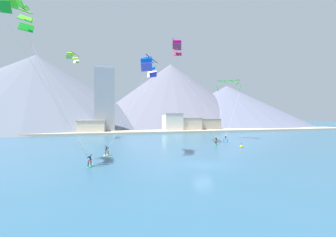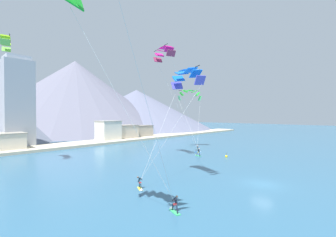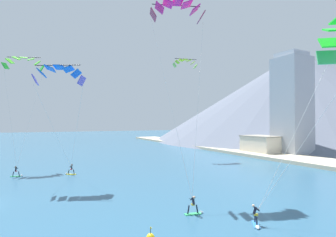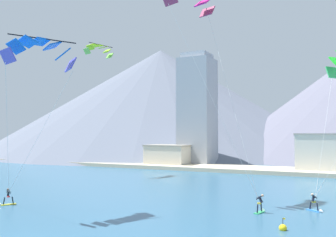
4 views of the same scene
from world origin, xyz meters
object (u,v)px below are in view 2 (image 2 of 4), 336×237
(kitesurfer_far_left, at_px, (198,150))
(parafoil_kite_mid_center, at_px, (187,76))
(parafoil_kite_near_trail, at_px, (164,53))
(kitesurfer_mid_center, at_px, (140,186))
(race_marker_buoy, at_px, (226,156))
(kitesurfer_near_trail, at_px, (198,153))
(kitesurfer_near_lead, at_px, (174,207))
(parafoil_kite_far_left, at_px, (190,94))
(parafoil_kite_distant_high_outer, at_px, (6,41))

(kitesurfer_far_left, relative_size, parafoil_kite_mid_center, 0.12)
(parafoil_kite_near_trail, distance_m, parafoil_kite_mid_center, 16.70)
(kitesurfer_far_left, distance_m, parafoil_kite_near_trail, 24.11)
(parafoil_kite_mid_center, bearing_deg, kitesurfer_mid_center, 162.51)
(kitesurfer_mid_center, xyz_separation_m, race_marker_buoy, (25.73, 2.42, -0.29))
(kitesurfer_far_left, bearing_deg, parafoil_kite_near_trail, -179.09)
(parafoil_kite_mid_center, bearing_deg, kitesurfer_near_trail, 30.58)
(kitesurfer_mid_center, relative_size, kitesurfer_far_left, 1.04)
(kitesurfer_mid_center, height_order, parafoil_kite_near_trail, parafoil_kite_near_trail)
(kitesurfer_near_lead, distance_m, kitesurfer_far_left, 33.88)
(kitesurfer_near_trail, distance_m, kitesurfer_far_left, 5.07)
(kitesurfer_far_left, xyz_separation_m, parafoil_kite_near_trail, (-12.16, -0.19, 20.81))
(kitesurfer_near_lead, xyz_separation_m, parafoil_kite_mid_center, (8.21, 4.95, 13.65))
(kitesurfer_near_trail, distance_m, race_marker_buoy, 6.05)
(race_marker_buoy, bearing_deg, parafoil_kite_near_trail, 143.56)
(kitesurfer_mid_center, relative_size, race_marker_buoy, 1.69)
(parafoil_kite_near_trail, xyz_separation_m, parafoil_kite_far_left, (15.70, 5.56, -6.79))
(kitesurfer_near_lead, relative_size, kitesurfer_near_trail, 0.99)
(kitesurfer_mid_center, distance_m, parafoil_kite_near_trail, 27.67)
(kitesurfer_near_trail, height_order, parafoil_kite_mid_center, parafoil_kite_mid_center)
(kitesurfer_mid_center, height_order, parafoil_kite_far_left, parafoil_kite_far_left)
(kitesurfer_mid_center, bearing_deg, parafoil_kite_distant_high_outer, 107.90)
(parafoil_kite_distant_high_outer, xyz_separation_m, race_marker_buoy, (33.76, -22.41, -21.05))
(kitesurfer_near_trail, xyz_separation_m, kitesurfer_far_left, (4.26, 2.76, -0.07))
(kitesurfer_near_trail, xyz_separation_m, parafoil_kite_distant_high_outer, (-30.94, 17.06, 20.69))
(kitesurfer_far_left, relative_size, parafoil_kite_near_trail, 0.08)
(kitesurfer_mid_center, xyz_separation_m, parafoil_kite_mid_center, (6.37, -2.01, 13.63))
(parafoil_kite_far_left, bearing_deg, parafoil_kite_mid_center, -143.67)
(kitesurfer_near_trail, height_order, parafoil_kite_distant_high_outer, parafoil_kite_distant_high_outer)
(kitesurfer_near_lead, distance_m, parafoil_kite_distant_high_outer, 38.48)
(parafoil_kite_near_trail, bearing_deg, kitesurfer_far_left, 0.91)
(kitesurfer_near_trail, bearing_deg, parafoil_kite_distant_high_outer, 151.12)
(parafoil_kite_mid_center, xyz_separation_m, race_marker_buoy, (19.36, 4.43, -13.92))
(parafoil_kite_far_left, xyz_separation_m, parafoil_kite_distant_high_outer, (-38.74, 8.94, 6.73))
(kitesurfer_near_lead, bearing_deg, kitesurfer_near_trail, 30.74)
(parafoil_kite_near_trail, bearing_deg, kitesurfer_mid_center, -145.45)
(parafoil_kite_far_left, distance_m, race_marker_buoy, 20.28)
(kitesurfer_near_trail, bearing_deg, kitesurfer_near_lead, -149.26)
(parafoil_kite_mid_center, distance_m, race_marker_buoy, 24.26)
(kitesurfer_near_trail, height_order, parafoil_kite_far_left, parafoil_kite_far_left)
(parafoil_kite_near_trail, height_order, parafoil_kite_distant_high_outer, parafoil_kite_near_trail)
(kitesurfer_near_trail, bearing_deg, kitesurfer_far_left, 32.98)
(kitesurfer_near_lead, height_order, parafoil_kite_near_trail, parafoil_kite_near_trail)
(parafoil_kite_near_trail, xyz_separation_m, parafoil_kite_mid_center, (-8.64, -12.34, -7.19))
(kitesurfer_near_lead, xyz_separation_m, race_marker_buoy, (27.58, 9.38, -0.28))
(parafoil_kite_far_left, bearing_deg, kitesurfer_near_trail, -133.81)
(kitesurfer_far_left, xyz_separation_m, parafoil_kite_far_left, (3.54, 5.36, 14.03))
(parafoil_kite_near_trail, bearing_deg, kitesurfer_near_lead, -134.27)
(kitesurfer_far_left, relative_size, race_marker_buoy, 1.63)
(kitesurfer_near_trail, bearing_deg, parafoil_kite_mid_center, -149.42)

